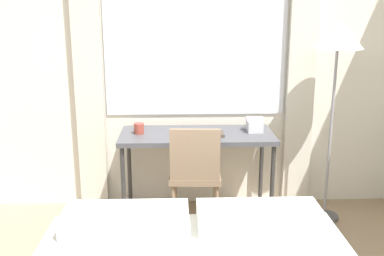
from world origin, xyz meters
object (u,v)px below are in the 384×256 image
book (206,134)px  mug (139,128)px  standing_lamp (338,45)px  telephone (254,125)px  desk (197,141)px  desk_chair (195,171)px

book → mug: (-0.55, 0.07, 0.03)m
standing_lamp → telephone: (-0.62, 0.11, -0.67)m
standing_lamp → book: standing_lamp is taller
book → telephone: bearing=16.1°
desk → book: size_ratio=4.32×
desk_chair → mug: 0.60m
desk → desk_chair: bearing=-95.7°
desk → telephone: bearing=6.1°
desk_chair → standing_lamp: (1.13, 0.22, 0.96)m
desk_chair → book: 0.33m
book → mug: bearing=172.4°
telephone → book: telephone is taller
desk → book: 0.13m
desk_chair → mug: bearing=151.3°
telephone → standing_lamp: bearing=-9.9°
standing_lamp → desk_chair: bearing=-169.2°
desk → standing_lamp: (1.11, -0.06, 0.79)m
desk_chair → book: bearing=66.7°
telephone → desk_chair: bearing=-147.9°
desk → standing_lamp: size_ratio=0.76×
telephone → mug: 0.97m
desk_chair → standing_lamp: standing_lamp is taller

